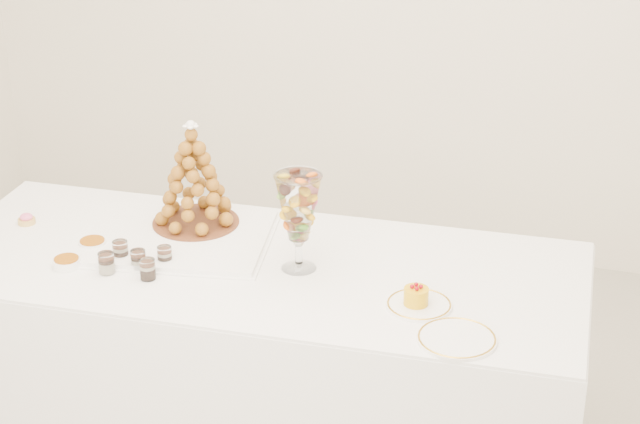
% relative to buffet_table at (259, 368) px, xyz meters
% --- Properties ---
extents(buffet_table, '(2.15, 0.97, 0.80)m').
position_rel_buffet_table_xyz_m(buffet_table, '(0.00, 0.00, 0.00)').
color(buffet_table, white).
rests_on(buffet_table, ground).
extents(lace_tray, '(0.70, 0.57, 0.02)m').
position_rel_buffet_table_xyz_m(lace_tray, '(-0.32, 0.07, 0.41)').
color(lace_tray, white).
rests_on(lace_tray, buffet_table).
extents(macaron_vase, '(0.15, 0.15, 0.32)m').
position_rel_buffet_table_xyz_m(macaron_vase, '(0.14, 0.01, 0.61)').
color(macaron_vase, white).
rests_on(macaron_vase, buffet_table).
extents(cake_plate, '(0.20, 0.20, 0.01)m').
position_rel_buffet_table_xyz_m(cake_plate, '(0.56, -0.11, 0.40)').
color(cake_plate, white).
rests_on(cake_plate, buffet_table).
extents(spare_plate, '(0.23, 0.23, 0.01)m').
position_rel_buffet_table_xyz_m(spare_plate, '(0.70, -0.27, 0.40)').
color(spare_plate, white).
rests_on(spare_plate, buffet_table).
extents(pink_tart, '(0.06, 0.06, 0.04)m').
position_rel_buffet_table_xyz_m(pink_tart, '(-0.86, 0.03, 0.42)').
color(pink_tart, tan).
rests_on(pink_tart, buffet_table).
extents(verrine_a, '(0.06, 0.06, 0.07)m').
position_rel_buffet_table_xyz_m(verrine_a, '(-0.42, -0.12, 0.43)').
color(verrine_a, white).
rests_on(verrine_a, buffet_table).
extents(verrine_b, '(0.06, 0.06, 0.06)m').
position_rel_buffet_table_xyz_m(verrine_b, '(-0.34, -0.15, 0.43)').
color(verrine_b, white).
rests_on(verrine_b, buffet_table).
extents(verrine_c, '(0.05, 0.05, 0.06)m').
position_rel_buffet_table_xyz_m(verrine_c, '(-0.27, -0.10, 0.43)').
color(verrine_c, white).
rests_on(verrine_c, buffet_table).
extents(verrine_d, '(0.06, 0.06, 0.07)m').
position_rel_buffet_table_xyz_m(verrine_d, '(-0.42, -0.21, 0.43)').
color(verrine_d, white).
rests_on(verrine_d, buffet_table).
extents(verrine_e, '(0.06, 0.06, 0.07)m').
position_rel_buffet_table_xyz_m(verrine_e, '(-0.28, -0.20, 0.43)').
color(verrine_e, white).
rests_on(verrine_e, buffet_table).
extents(ramekin_back, '(0.09, 0.09, 0.03)m').
position_rel_buffet_table_xyz_m(ramekin_back, '(-0.55, -0.07, 0.41)').
color(ramekin_back, white).
rests_on(ramekin_back, buffet_table).
extents(ramekin_front, '(0.09, 0.09, 0.03)m').
position_rel_buffet_table_xyz_m(ramekin_front, '(-0.56, -0.21, 0.41)').
color(ramekin_front, white).
rests_on(ramekin_front, buffet_table).
extents(croquembouche, '(0.30, 0.30, 0.37)m').
position_rel_buffet_table_xyz_m(croquembouche, '(-0.29, 0.17, 0.60)').
color(croquembouche, brown).
rests_on(croquembouche, lace_tray).
extents(mousse_cake, '(0.07, 0.07, 0.06)m').
position_rel_buffet_table_xyz_m(mousse_cake, '(0.55, -0.12, 0.44)').
color(mousse_cake, '#E5A90A').
rests_on(mousse_cake, cake_plate).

